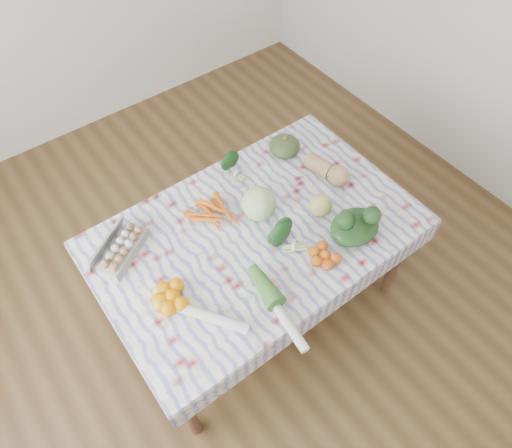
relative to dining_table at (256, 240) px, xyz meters
name	(u,v)px	position (x,y,z in m)	size (l,w,h in m)	color
ground	(256,299)	(0.00, 0.00, -0.68)	(4.50, 4.50, 0.00)	#53371C
dining_table	(256,240)	(0.00, 0.00, 0.00)	(1.60, 1.00, 0.75)	brown
tablecloth	(256,231)	(0.00, 0.00, 0.08)	(1.66, 1.06, 0.01)	white
egg_carton	(124,250)	(-0.61, 0.27, 0.12)	(0.30, 0.12, 0.08)	#A3A49F
carrot_bunch	(219,220)	(-0.12, 0.16, 0.11)	(0.24, 0.22, 0.04)	orange
kale_bunch	(231,167)	(0.12, 0.40, 0.14)	(0.14, 0.12, 0.12)	black
kabocha_squash	(285,146)	(0.47, 0.35, 0.14)	(0.18, 0.18, 0.12)	#394822
cabbage	(259,204)	(0.08, 0.08, 0.17)	(0.18, 0.18, 0.18)	#BFD989
butternut_squash	(328,169)	(0.55, 0.07, 0.14)	(0.12, 0.26, 0.12)	tan
orange_cluster	(172,296)	(-0.55, -0.09, 0.12)	(0.23, 0.23, 0.08)	#FF8B01
broccoli	(284,242)	(0.05, -0.17, 0.14)	(0.15, 0.15, 0.11)	#194619
mandarin_cluster	(325,255)	(0.17, -0.34, 0.11)	(0.19, 0.19, 0.06)	orange
grapefruit	(321,205)	(0.34, -0.11, 0.14)	(0.12, 0.12, 0.12)	#CAC25F
spinach_bag	(355,227)	(0.39, -0.32, 0.14)	(0.27, 0.22, 0.12)	#173213
daikon	(213,318)	(-0.46, -0.28, 0.11)	(0.05, 0.05, 0.36)	silver
leek	(278,309)	(-0.19, -0.43, 0.11)	(0.05, 0.05, 0.45)	silver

